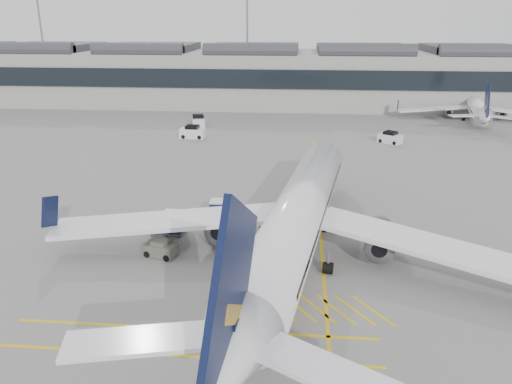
# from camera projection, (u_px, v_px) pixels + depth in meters

# --- Properties ---
(ground) EXTENTS (220.00, 220.00, 0.00)m
(ground) POSITION_uv_depth(u_px,v_px,m) (195.00, 254.00, 39.46)
(ground) COLOR gray
(ground) RESTS_ON ground
(terminal) EXTENTS (200.00, 20.45, 12.40)m
(terminal) POSITION_uv_depth(u_px,v_px,m) (264.00, 75.00, 105.00)
(terminal) COLOR #9E9E99
(terminal) RESTS_ON ground
(light_masts) EXTENTS (113.00, 0.60, 25.45)m
(light_masts) POSITION_uv_depth(u_px,v_px,m) (262.00, 32.00, 115.60)
(light_masts) COLOR slate
(light_masts) RESTS_ON ground
(apron_markings) EXTENTS (0.25, 60.00, 0.01)m
(apron_markings) POSITION_uv_depth(u_px,v_px,m) (319.00, 212.00, 48.00)
(apron_markings) COLOR gold
(apron_markings) RESTS_ON ground
(airliner_main) EXTENTS (38.26, 42.10, 11.25)m
(airliner_main) POSITION_uv_depth(u_px,v_px,m) (297.00, 218.00, 37.75)
(airliner_main) COLOR white
(airliner_main) RESTS_ON ground
(airliner_far) EXTENTS (27.38, 30.20, 8.12)m
(airliner_far) POSITION_uv_depth(u_px,v_px,m) (476.00, 107.00, 90.16)
(airliner_far) COLOR white
(airliner_far) RESTS_ON ground
(belt_loader) EXTENTS (4.19, 2.65, 1.67)m
(belt_loader) POSITION_uv_depth(u_px,v_px,m) (313.00, 221.00, 44.44)
(belt_loader) COLOR silver
(belt_loader) RESTS_ON ground
(baggage_cart_a) EXTENTS (1.78, 1.48, 1.83)m
(baggage_cart_a) POSITION_uv_depth(u_px,v_px,m) (219.00, 229.00, 41.64)
(baggage_cart_a) COLOR gray
(baggage_cart_a) RESTS_ON ground
(baggage_cart_b) EXTENTS (1.83, 1.52, 1.91)m
(baggage_cart_b) POSITION_uv_depth(u_px,v_px,m) (220.00, 210.00, 45.67)
(baggage_cart_b) COLOR gray
(baggage_cart_b) RESTS_ON ground
(baggage_cart_c) EXTENTS (1.65, 1.38, 1.67)m
(baggage_cart_c) POSITION_uv_depth(u_px,v_px,m) (160.00, 224.00, 42.79)
(baggage_cart_c) COLOR gray
(baggage_cart_c) RESTS_ON ground
(baggage_cart_d) EXTENTS (2.06, 1.76, 2.00)m
(baggage_cart_d) POSITION_uv_depth(u_px,v_px,m) (173.00, 222.00, 42.73)
(baggage_cart_d) COLOR gray
(baggage_cart_d) RESTS_ON ground
(ramp_agent_a) EXTENTS (0.62, 0.69, 1.58)m
(ramp_agent_a) POSITION_uv_depth(u_px,v_px,m) (287.00, 221.00, 43.74)
(ramp_agent_a) COLOR orange
(ramp_agent_a) RESTS_ON ground
(ramp_agent_b) EXTENTS (1.17, 1.11, 1.90)m
(ramp_agent_b) POSITION_uv_depth(u_px,v_px,m) (260.00, 224.00, 42.69)
(ramp_agent_b) COLOR #E8530C
(ramp_agent_b) RESTS_ON ground
(pushback_tug) EXTENTS (2.75, 2.11, 1.36)m
(pushback_tug) POSITION_uv_depth(u_px,v_px,m) (161.00, 249.00, 38.92)
(pushback_tug) COLOR #575C4E
(pushback_tug) RESTS_ON ground
(safety_cone_nose) EXTENTS (0.41, 0.41, 0.57)m
(safety_cone_nose) POSITION_uv_depth(u_px,v_px,m) (321.00, 181.00, 55.92)
(safety_cone_nose) COLOR #F24C0A
(safety_cone_nose) RESTS_ON ground
(safety_cone_engine) EXTENTS (0.36, 0.36, 0.50)m
(safety_cone_engine) POSITION_uv_depth(u_px,v_px,m) (380.00, 223.00, 44.64)
(safety_cone_engine) COLOR #F24C0A
(safety_cone_engine) RESTS_ON ground
(service_van_left) EXTENTS (3.90, 2.11, 1.95)m
(service_van_left) POSITION_uv_depth(u_px,v_px,m) (193.00, 132.00, 77.03)
(service_van_left) COLOR silver
(service_van_left) RESTS_ON ground
(service_van_mid) EXTENTS (2.93, 4.36, 2.05)m
(service_van_mid) POSITION_uv_depth(u_px,v_px,m) (198.00, 121.00, 84.89)
(service_van_mid) COLOR silver
(service_van_mid) RESTS_ON ground
(service_van_right) EXTENTS (3.72, 3.37, 1.74)m
(service_van_right) POSITION_uv_depth(u_px,v_px,m) (390.00, 138.00, 73.94)
(service_van_right) COLOR silver
(service_van_right) RESTS_ON ground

